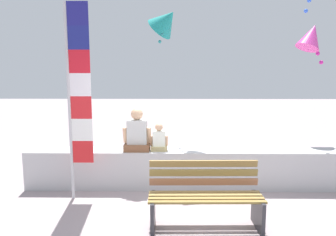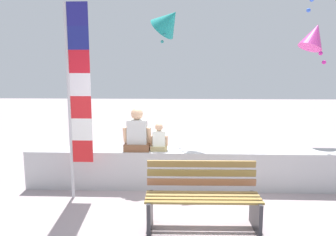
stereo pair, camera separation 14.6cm
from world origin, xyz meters
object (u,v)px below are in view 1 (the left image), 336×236
at_px(flag_banner, 76,92).
at_px(kite_magenta, 311,37).
at_px(kite_teal, 166,21).
at_px(park_bench, 205,197).
at_px(person_child, 159,140).
at_px(person_adult, 137,134).

height_order(flag_banner, kite_magenta, flag_banner).
bearing_deg(kite_teal, kite_magenta, -25.92).
distance_m(park_bench, person_child, 1.72).
height_order(park_bench, kite_magenta, kite_magenta).
xyz_separation_m(park_bench, kite_magenta, (2.43, 2.58, 2.45)).
distance_m(person_adult, kite_teal, 3.56).
height_order(park_bench, person_child, person_child).
height_order(flag_banner, kite_teal, kite_teal).
bearing_deg(kite_teal, park_bench, -81.39).
xyz_separation_m(park_bench, flag_banner, (-2.03, 0.94, 1.41)).
bearing_deg(park_bench, kite_teal, 98.61).
xyz_separation_m(person_adult, kite_teal, (0.49, 2.58, 2.40)).
bearing_deg(flag_banner, person_child, 22.39).
height_order(park_bench, kite_teal, kite_teal).
distance_m(park_bench, kite_teal, 5.09).
distance_m(person_adult, kite_magenta, 4.14).
distance_m(person_child, flag_banner, 1.70).
relative_size(flag_banner, kite_teal, 2.80).
bearing_deg(person_child, person_adult, -179.95).
bearing_deg(kite_teal, person_adult, -100.74).
bearing_deg(park_bench, kite_magenta, 46.73).
relative_size(person_adult, kite_teal, 0.68).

